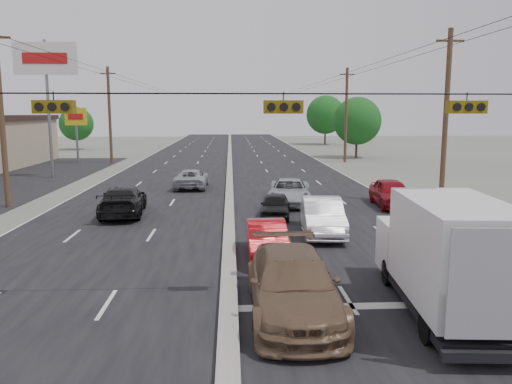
% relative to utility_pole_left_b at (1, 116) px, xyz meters
% --- Properties ---
extents(ground, '(200.00, 200.00, 0.00)m').
position_rel_utility_pole_left_b_xyz_m(ground, '(12.50, -15.00, -5.11)').
color(ground, '#606356').
rests_on(ground, ground).
extents(road_surface, '(20.00, 160.00, 0.02)m').
position_rel_utility_pole_left_b_xyz_m(road_surface, '(12.50, 15.00, -5.11)').
color(road_surface, black).
rests_on(road_surface, ground).
extents(center_median, '(0.50, 160.00, 0.20)m').
position_rel_utility_pole_left_b_xyz_m(center_median, '(12.50, 15.00, -5.01)').
color(center_median, gray).
rests_on(center_median, ground).
extents(parking_lot, '(10.00, 42.00, 0.02)m').
position_rel_utility_pole_left_b_xyz_m(parking_lot, '(-4.50, 10.00, -5.11)').
color(parking_lot, black).
rests_on(parking_lot, ground).
extents(utility_pole_left_b, '(1.60, 0.30, 10.00)m').
position_rel_utility_pole_left_b_xyz_m(utility_pole_left_b, '(0.00, 0.00, 0.00)').
color(utility_pole_left_b, '#422D1E').
rests_on(utility_pole_left_b, ground).
extents(utility_pole_left_c, '(1.60, 0.30, 10.00)m').
position_rel_utility_pole_left_b_xyz_m(utility_pole_left_c, '(0.00, 25.00, 0.00)').
color(utility_pole_left_c, '#422D1E').
rests_on(utility_pole_left_c, ground).
extents(utility_pole_right_b, '(1.60, 0.30, 10.00)m').
position_rel_utility_pole_left_b_xyz_m(utility_pole_right_b, '(25.00, 0.00, 0.00)').
color(utility_pole_right_b, '#422D1E').
rests_on(utility_pole_right_b, ground).
extents(utility_pole_right_c, '(1.60, 0.30, 10.00)m').
position_rel_utility_pole_left_b_xyz_m(utility_pole_right_c, '(25.00, 25.00, 0.00)').
color(utility_pole_right_c, '#422D1E').
rests_on(utility_pole_right_c, ground).
extents(traffic_signals, '(25.00, 0.30, 0.54)m').
position_rel_utility_pole_left_b_xyz_m(traffic_signals, '(13.90, -15.00, 0.39)').
color(traffic_signals, black).
rests_on(traffic_signals, ground).
extents(pole_sign_billboard, '(5.00, 0.25, 11.00)m').
position_rel_utility_pole_left_b_xyz_m(pole_sign_billboard, '(-2.00, 13.00, 3.76)').
color(pole_sign_billboard, slate).
rests_on(pole_sign_billboard, ground).
extents(pole_sign_far, '(2.20, 0.25, 6.00)m').
position_rel_utility_pole_left_b_xyz_m(pole_sign_far, '(-3.50, 25.00, -0.70)').
color(pole_sign_far, slate).
rests_on(pole_sign_far, ground).
extents(tree_left_far, '(4.80, 4.80, 6.12)m').
position_rel_utility_pole_left_b_xyz_m(tree_left_far, '(-9.50, 45.00, -1.39)').
color(tree_left_far, '#382619').
rests_on(tree_left_far, ground).
extents(tree_right_mid, '(5.60, 5.60, 7.14)m').
position_rel_utility_pole_left_b_xyz_m(tree_right_mid, '(27.50, 30.00, -0.77)').
color(tree_right_mid, '#382619').
rests_on(tree_right_mid, ground).
extents(tree_right_far, '(6.40, 6.40, 8.16)m').
position_rel_utility_pole_left_b_xyz_m(tree_right_far, '(28.50, 55.00, -0.15)').
color(tree_right_far, '#382619').
rests_on(tree_right_far, ground).
extents(box_truck, '(2.67, 6.38, 3.16)m').
position_rel_utility_pole_left_b_xyz_m(box_truck, '(18.21, -16.01, -3.49)').
color(box_truck, black).
rests_on(box_truck, ground).
extents(tan_sedan, '(2.33, 5.65, 1.64)m').
position_rel_utility_pole_left_b_xyz_m(tan_sedan, '(14.19, -15.94, -4.29)').
color(tan_sedan, brown).
rests_on(tan_sedan, ground).
extents(red_sedan, '(1.43, 4.04, 1.33)m').
position_rel_utility_pole_left_b_xyz_m(red_sedan, '(13.90, -10.60, -4.44)').
color(red_sedan, '#980910').
rests_on(red_sedan, ground).
extents(black_suv, '(2.75, 5.54, 1.51)m').
position_rel_utility_pole_left_b_xyz_m(black_suv, '(20.19, -15.17, -4.35)').
color(black_suv, black).
rests_on(black_suv, ground).
extents(queue_car_a, '(1.87, 3.73, 1.22)m').
position_rel_utility_pole_left_b_xyz_m(queue_car_a, '(14.85, -3.58, -4.50)').
color(queue_car_a, black).
rests_on(queue_car_a, ground).
extents(queue_car_b, '(2.06, 4.92, 1.58)m').
position_rel_utility_pole_left_b_xyz_m(queue_car_b, '(16.59, -7.20, -4.32)').
color(queue_car_b, white).
rests_on(queue_car_b, ground).
extents(queue_car_c, '(3.03, 5.46, 1.45)m').
position_rel_utility_pole_left_b_xyz_m(queue_car_c, '(16.00, 0.15, -4.38)').
color(queue_car_c, '#A7A9AE').
rests_on(queue_car_c, ground).
extents(queue_car_e, '(2.09, 4.67, 1.56)m').
position_rel_utility_pole_left_b_xyz_m(queue_car_e, '(21.70, -0.89, -4.33)').
color(queue_car_e, maroon).
rests_on(queue_car_e, ground).
extents(oncoming_near, '(2.60, 5.43, 1.53)m').
position_rel_utility_pole_left_b_xyz_m(oncoming_near, '(6.98, -2.56, -4.34)').
color(oncoming_near, black).
rests_on(oncoming_near, ground).
extents(oncoming_far, '(2.27, 4.82, 1.33)m').
position_rel_utility_pole_left_b_xyz_m(oncoming_far, '(9.82, 6.83, -4.44)').
color(oncoming_far, '#A1A2A8').
rests_on(oncoming_far, ground).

